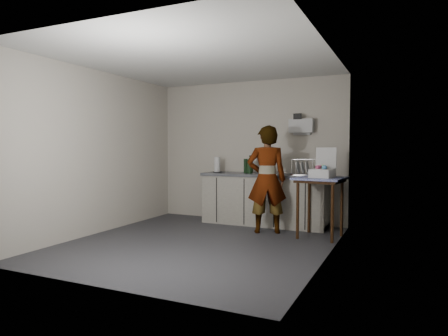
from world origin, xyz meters
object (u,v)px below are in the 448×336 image
at_px(kitchen_counter, 264,201).
at_px(standing_man, 267,179).
at_px(soda_can, 262,171).
at_px(bakery_box, 322,171).
at_px(soap_bottle, 250,164).
at_px(side_table, 320,185).
at_px(dark_bottle, 246,166).
at_px(paper_towel, 217,165).
at_px(dish_rack, 303,171).

bearing_deg(kitchen_counter, standing_man, -67.79).
height_order(soda_can, bakery_box, bakery_box).
xyz_separation_m(standing_man, soap_bottle, (-0.50, 0.55, 0.21)).
xyz_separation_m(soda_can, bakery_box, (1.16, -0.58, 0.05)).
bearing_deg(side_table, dark_bottle, 162.80).
xyz_separation_m(soda_can, paper_towel, (-0.87, -0.03, 0.08)).
relative_size(soda_can, bakery_box, 0.25).
xyz_separation_m(side_table, paper_towel, (-1.99, 0.53, 0.24)).
relative_size(side_table, soda_can, 8.15).
xyz_separation_m(kitchen_counter, dark_bottle, (-0.37, 0.03, 0.61)).
distance_m(dark_bottle, bakery_box, 1.64).
height_order(dark_bottle, dish_rack, dish_rack).
distance_m(side_table, paper_towel, 2.08).
xyz_separation_m(dark_bottle, paper_towel, (-0.53, -0.10, 0.01)).
bearing_deg(standing_man, side_table, 157.46).
bearing_deg(paper_towel, dark_bottle, 11.26).
bearing_deg(soap_bottle, soda_can, 5.18).
height_order(side_table, paper_towel, paper_towel).
bearing_deg(paper_towel, kitchen_counter, 4.62).
bearing_deg(dark_bottle, paper_towel, -168.74).
bearing_deg(dark_bottle, soda_can, -11.65).
relative_size(kitchen_counter, dark_bottle, 8.72).
xyz_separation_m(soda_can, dark_bottle, (-0.34, 0.07, 0.07)).
distance_m(kitchen_counter, soap_bottle, 0.70).
xyz_separation_m(dark_bottle, dish_rack, (1.08, -0.09, -0.07)).
bearing_deg(soda_can, dark_bottle, 168.35).
height_order(standing_man, dark_bottle, standing_man).
height_order(dark_bottle, paper_towel, paper_towel).
xyz_separation_m(kitchen_counter, bakery_box, (1.13, -0.62, 0.59)).
distance_m(side_table, dark_bottle, 1.61).
bearing_deg(dish_rack, soap_bottle, -179.75).
distance_m(side_table, soap_bottle, 1.48).
relative_size(kitchen_counter, dish_rack, 5.77).
bearing_deg(dark_bottle, dish_rack, -4.65).
xyz_separation_m(paper_towel, bakery_box, (2.03, -0.55, -0.02)).
bearing_deg(paper_towel, bakery_box, -15.13).
bearing_deg(dark_bottle, standing_man, -46.23).
bearing_deg(bakery_box, kitchen_counter, 161.29).
height_order(dark_bottle, bakery_box, bakery_box).
height_order(soap_bottle, dish_rack, soap_bottle).
xyz_separation_m(soap_bottle, dish_rack, (0.96, 0.00, -0.10)).
bearing_deg(paper_towel, standing_man, -25.25).
xyz_separation_m(kitchen_counter, side_table, (1.10, -0.60, 0.37)).
distance_m(dark_bottle, dish_rack, 1.08).
bearing_deg(side_table, soap_bottle, 164.32).
bearing_deg(side_table, kitchen_counter, 157.52).
bearing_deg(standing_man, dark_bottle, -69.49).
relative_size(standing_man, soda_can, 15.24).
xyz_separation_m(paper_towel, dish_rack, (1.60, 0.02, -0.07)).
distance_m(side_table, dish_rack, 0.69).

